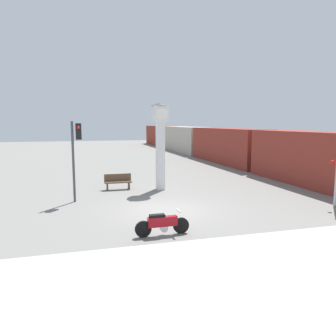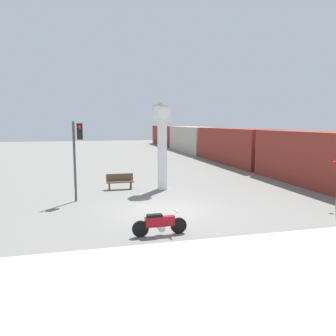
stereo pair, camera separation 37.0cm
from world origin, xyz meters
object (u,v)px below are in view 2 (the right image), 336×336
at_px(motorcycle, 160,224).
at_px(clock_tower, 162,133).
at_px(traffic_light, 77,147).
at_px(freight_train, 208,142).
at_px(bench, 120,181).

distance_m(motorcycle, clock_tower, 8.58).
bearing_deg(traffic_light, motorcycle, -64.65).
bearing_deg(clock_tower, motorcycle, -103.89).
distance_m(freight_train, bench, 20.97).
bearing_deg(traffic_light, clock_tower, 21.04).
height_order(motorcycle, bench, bench).
bearing_deg(bench, freight_train, 54.29).
xyz_separation_m(traffic_light, bench, (2.33, 2.51, -2.28)).
xyz_separation_m(clock_tower, freight_train, (9.78, 17.67, -1.64)).
xyz_separation_m(clock_tower, bench, (-2.44, 0.67, -2.85)).
height_order(traffic_light, bench, traffic_light).
bearing_deg(clock_tower, traffic_light, -158.96).
relative_size(motorcycle, clock_tower, 0.39).
xyz_separation_m(motorcycle, traffic_light, (-2.84, 5.99, 2.35)).
bearing_deg(motorcycle, freight_train, 64.03).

